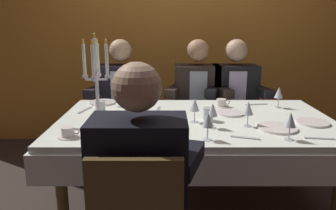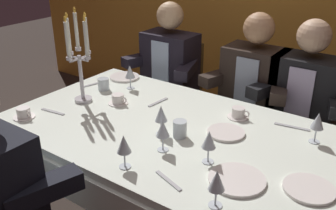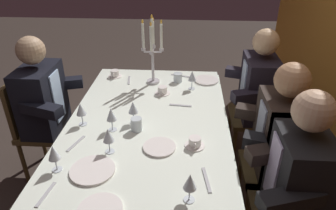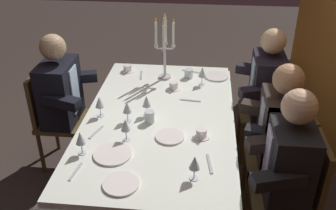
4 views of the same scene
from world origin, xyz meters
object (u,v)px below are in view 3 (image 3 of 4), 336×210
at_px(dining_table, 147,138).
at_px(wine_glass_6, 54,153).
at_px(dinner_plate_3, 159,147).
at_px(dinner_plate_2, 93,170).
at_px(dinner_plate_1, 100,210).
at_px(coffee_cup_1, 195,143).
at_px(seated_diner_0, 259,88).
at_px(seated_diner_1, 41,99).
at_px(water_tumbler_0, 137,124).
at_px(seated_diner_3, 298,174).
at_px(wine_glass_2, 108,136).
at_px(wine_glass_4, 111,115).
at_px(coffee_cup_0, 163,91).
at_px(wine_glass_5, 81,110).
at_px(wine_glass_0, 190,182).
at_px(seated_diner_2, 281,136).
at_px(candelabra, 153,52).
at_px(wine_glass_3, 192,76).
at_px(dinner_plate_0, 206,80).
at_px(coffee_cup_2, 115,74).
at_px(water_tumbler_1, 178,78).
at_px(wine_glass_1, 133,108).

relative_size(dining_table, wine_glass_6, 11.83).
bearing_deg(dinner_plate_3, dinner_plate_2, -56.26).
distance_m(dinner_plate_1, coffee_cup_1, 0.70).
bearing_deg(seated_diner_0, seated_diner_1, -79.91).
height_order(water_tumbler_0, seated_diner_3, seated_diner_3).
height_order(wine_glass_2, water_tumbler_0, wine_glass_2).
bearing_deg(seated_diner_3, coffee_cup_1, -110.76).
relative_size(dinner_plate_3, wine_glass_4, 1.22).
relative_size(coffee_cup_1, seated_diner_3, 0.11).
height_order(wine_glass_6, coffee_cup_0, wine_glass_6).
xyz_separation_m(wine_glass_6, water_tumbler_0, (-0.42, 0.38, -0.07)).
bearing_deg(seated_diner_3, wine_glass_5, -107.33).
xyz_separation_m(wine_glass_0, coffee_cup_1, (-0.44, 0.03, -0.09)).
relative_size(dinner_plate_3, wine_glass_2, 1.22).
bearing_deg(seated_diner_2, water_tumbler_0, -90.28).
relative_size(wine_glass_4, seated_diner_2, 0.13).
relative_size(water_tumbler_0, seated_diner_3, 0.07).
xyz_separation_m(dinner_plate_1, wine_glass_2, (-0.45, -0.06, 0.11)).
xyz_separation_m(candelabra, seated_diner_3, (1.12, 0.91, -0.28)).
distance_m(wine_glass_3, wine_glass_5, 0.96).
height_order(wine_glass_5, seated_diner_1, seated_diner_1).
xyz_separation_m(coffee_cup_0, seated_diner_2, (0.55, 0.81, -0.03)).
xyz_separation_m(dinner_plate_0, coffee_cup_2, (-0.04, -0.83, 0.02)).
height_order(dinner_plate_0, wine_glass_5, wine_glass_5).
bearing_deg(dining_table, seated_diner_0, 125.73).
relative_size(wine_glass_0, coffee_cup_2, 1.24).
bearing_deg(dinner_plate_3, seated_diner_3, 76.88).
distance_m(dining_table, dinner_plate_2, 0.56).
bearing_deg(water_tumbler_1, dinner_plate_0, 97.81).
distance_m(wine_glass_0, coffee_cup_2, 1.60).
height_order(water_tumbler_1, seated_diner_0, seated_diner_0).
bearing_deg(seated_diner_2, dinner_plate_2, -69.85).
distance_m(dinner_plate_0, dinner_plate_3, 1.05).
distance_m(dinner_plate_0, coffee_cup_2, 0.83).
bearing_deg(dining_table, seated_diner_2, 84.60).
relative_size(wine_glass_3, seated_diner_3, 0.13).
bearing_deg(dinner_plate_2, wine_glass_4, 177.23).
bearing_deg(dinner_plate_0, wine_glass_0, -5.87).
bearing_deg(dinner_plate_1, wine_glass_2, -172.70).
distance_m(dinner_plate_2, wine_glass_3, 1.20).
distance_m(candelabra, seated_diner_3, 1.47).
height_order(dinner_plate_3, water_tumbler_0, water_tumbler_0).
xyz_separation_m(dinner_plate_0, water_tumbler_0, (0.82, -0.49, 0.04)).
relative_size(wine_glass_5, seated_diner_3, 0.13).
distance_m(wine_glass_5, seated_diner_1, 0.59).
bearing_deg(seated_diner_0, dining_table, -54.27).
distance_m(coffee_cup_1, coffee_cup_2, 1.24).
distance_m(wine_glass_1, seated_diner_1, 0.86).
relative_size(dining_table, coffee_cup_0, 14.70).
xyz_separation_m(dinner_plate_0, wine_glass_2, (1.06, -0.62, 0.11)).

